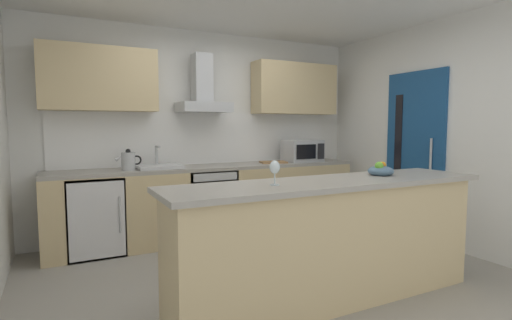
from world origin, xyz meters
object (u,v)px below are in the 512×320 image
fruit_bowl (381,170)px  chopping_board (273,162)px  sink (159,166)px  range_hood (203,94)px  kettle (128,161)px  wine_glass (275,168)px  refrigerator (95,215)px  microwave (302,151)px  oven (208,201)px

fruit_bowl → chopping_board: 2.02m
sink → chopping_board: 1.51m
range_hood → chopping_board: range_hood is taller
kettle → fruit_bowl: 2.68m
wine_glass → sink: bearing=98.7°
kettle → wine_glass: 2.19m
wine_glass → refrigerator: bearing=116.1°
refrigerator → kettle: size_ratio=2.94×
microwave → kettle: bearing=-179.9°
fruit_bowl → sink: bearing=124.8°
fruit_bowl → kettle: bearing=131.5°
refrigerator → fruit_bowl: fruit_bowl is taller
refrigerator → range_hood: 1.89m
wine_glass → chopping_board: size_ratio=0.52×
range_hood → fruit_bowl: 2.45m
oven → chopping_board: size_ratio=2.35×
oven → refrigerator: bearing=-179.9°
fruit_bowl → chopping_board: bearing=87.5°
range_hood → refrigerator: bearing=-174.2°
wine_glass → fruit_bowl: bearing=4.1°
refrigerator → chopping_board: bearing=-0.5°
kettle → fruit_bowl: bearing=-48.5°
oven → microwave: 1.50m
kettle → chopping_board: size_ratio=0.85×
microwave → wine_glass: microwave is taller
kettle → fruit_bowl: kettle is taller
microwave → kettle: size_ratio=1.73×
wine_glass → kettle: bearing=108.0°
range_hood → microwave: bearing=-6.5°
refrigerator → chopping_board: chopping_board is taller
sink → kettle: (-0.35, -0.04, 0.08)m
range_hood → chopping_board: bearing=-9.4°
sink → wine_glass: size_ratio=2.81×
sink → microwave: bearing=-1.1°
refrigerator → wine_glass: 2.45m
oven → sink: (-0.59, 0.01, 0.47)m
wine_glass → range_hood: bearing=83.4°
range_hood → wine_glass: range_hood is taller
sink → kettle: size_ratio=1.73×
refrigerator → wine_glass: size_ratio=4.78×
sink → fruit_bowl: (1.42, -2.05, 0.08)m
range_hood → fruit_bowl: size_ratio=3.27×
sink → chopping_board: (1.51, -0.03, -0.02)m
oven → wine_glass: size_ratio=4.50×
microwave → refrigerator: bearing=179.5°
refrigerator → chopping_board: (2.22, -0.02, 0.49)m
sink → chopping_board: size_ratio=1.47×
kettle → microwave: bearing=0.1°
sink → wine_glass: bearing=-81.3°
wine_glass → chopping_board: wine_glass is taller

